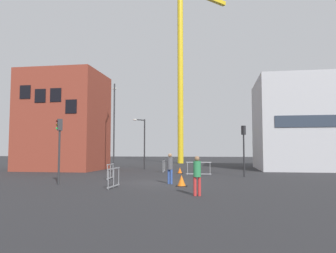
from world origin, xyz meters
name	(u,v)px	position (x,y,z in m)	size (l,w,h in m)	color
ground	(160,183)	(0.00, 0.00, 0.00)	(160.00, 160.00, 0.00)	#28282B
brick_building	(64,121)	(-12.24, 11.55, 5.02)	(7.82, 6.78, 10.04)	brown
office_block	(324,124)	(14.60, 16.13, 4.74)	(13.79, 9.61, 9.49)	#B7B7BC
construction_crane	(182,47)	(-2.04, 30.29, 18.31)	(11.78, 12.46, 28.82)	yellow
streetlamp_tall	(114,120)	(-6.23, 9.71, 4.92)	(0.88, 2.01, 8.38)	#2D2D30
streetlamp_short	(143,139)	(-4.37, 13.81, 3.24)	(1.10, 1.19, 5.34)	#232326
traffic_light_crosswalk	(244,142)	(5.54, 5.59, 2.64)	(0.36, 0.37, 3.93)	#232326
traffic_light_island	(59,140)	(-5.82, -1.84, 2.63)	(0.38, 0.36, 3.91)	#2D2D30
pedestrian_walking	(197,173)	(2.66, -5.36, 1.04)	(0.34, 0.34, 1.78)	red
pedestrian_waiting	(170,166)	(0.69, -0.46, 1.08)	(0.34, 0.34, 1.84)	#33519E
safety_barrier_left_run	(164,166)	(-1.41, 9.76, 0.56)	(0.29, 2.55, 1.08)	gray
safety_barrier_rear	(114,178)	(-2.01, -3.01, 0.56)	(0.09, 1.88, 1.08)	gray
safety_barrier_mid_span	(199,168)	(1.99, 6.75, 0.56)	(2.05, 0.10, 1.08)	#9EA0A5
safety_barrier_right_run	(110,171)	(-3.90, 1.94, 0.56)	(0.28, 1.98, 1.08)	#9EA0A5
traffic_cone_by_barrier	(180,171)	(0.24, 8.41, 0.25)	(0.53, 0.53, 0.53)	black
traffic_cone_on_verge	(182,181)	(1.53, -1.64, 0.30)	(0.63, 0.63, 0.64)	black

